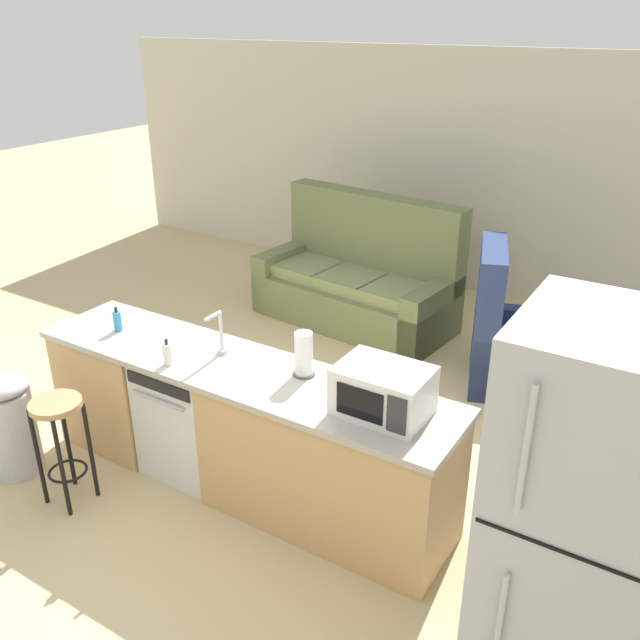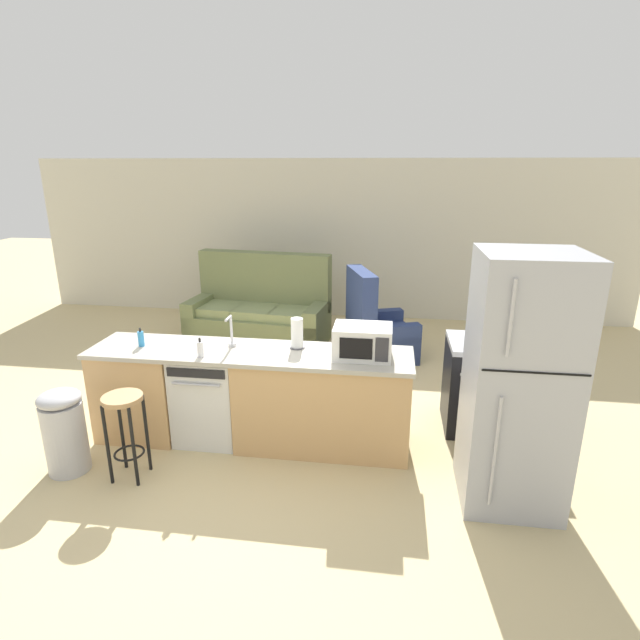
{
  "view_description": "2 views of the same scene",
  "coord_description": "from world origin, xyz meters",
  "px_view_note": "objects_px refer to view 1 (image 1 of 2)",
  "views": [
    {
      "loc": [
        2.56,
        -2.88,
        2.92
      ],
      "look_at": [
        0.5,
        0.42,
        1.14
      ],
      "focal_mm": 38.0,
      "sensor_mm": 36.0,
      "label": 1
    },
    {
      "loc": [
        1.37,
        -4.08,
        2.51
      ],
      "look_at": [
        0.7,
        0.66,
        1.01
      ],
      "focal_mm": 28.0,
      "sensor_mm": 36.0,
      "label": 2
    }
  ],
  "objects_px": {
    "dishwasher": "(194,413)",
    "kettle": "(593,417)",
    "armchair": "(509,345)",
    "refrigerator": "(583,545)",
    "couch": "(361,283)",
    "microwave": "(383,391)",
    "paper_towel_roll": "(304,354)",
    "soap_bottle": "(167,354)",
    "stove_range": "(613,497)",
    "dish_soap_bottle": "(117,321)",
    "trash_bin": "(10,423)",
    "bar_stool": "(60,430)"
  },
  "relations": [
    {
      "from": "stove_range",
      "to": "dishwasher",
      "type": "bearing_deg",
      "value": -168.09
    },
    {
      "from": "soap_bottle",
      "to": "kettle",
      "type": "xyz_separation_m",
      "value": [
        2.41,
        0.63,
        0.01
      ]
    },
    {
      "from": "armchair",
      "to": "refrigerator",
      "type": "bearing_deg",
      "value": -68.26
    },
    {
      "from": "refrigerator",
      "to": "paper_towel_roll",
      "type": "relative_size",
      "value": 6.89
    },
    {
      "from": "dish_soap_bottle",
      "to": "trash_bin",
      "type": "xyz_separation_m",
      "value": [
        -0.4,
        -0.68,
        -0.59
      ]
    },
    {
      "from": "microwave",
      "to": "bar_stool",
      "type": "distance_m",
      "value": 2.07
    },
    {
      "from": "dishwasher",
      "to": "kettle",
      "type": "xyz_separation_m",
      "value": [
        2.43,
        0.42,
        0.56
      ]
    },
    {
      "from": "refrigerator",
      "to": "kettle",
      "type": "relative_size",
      "value": 9.48
    },
    {
      "from": "paper_towel_roll",
      "to": "refrigerator",
      "type": "bearing_deg",
      "value": -20.96
    },
    {
      "from": "bar_stool",
      "to": "couch",
      "type": "distance_m",
      "value": 3.52
    },
    {
      "from": "dishwasher",
      "to": "couch",
      "type": "xyz_separation_m",
      "value": [
        -0.24,
        2.79,
        -0.03
      ]
    },
    {
      "from": "kettle",
      "to": "trash_bin",
      "type": "bearing_deg",
      "value": -161.88
    },
    {
      "from": "armchair",
      "to": "dish_soap_bottle",
      "type": "bearing_deg",
      "value": -131.8
    },
    {
      "from": "refrigerator",
      "to": "microwave",
      "type": "height_order",
      "value": "refrigerator"
    },
    {
      "from": "refrigerator",
      "to": "paper_towel_roll",
      "type": "height_order",
      "value": "refrigerator"
    },
    {
      "from": "trash_bin",
      "to": "dishwasher",
      "type": "bearing_deg",
      "value": 34.76
    },
    {
      "from": "paper_towel_roll",
      "to": "couch",
      "type": "xyz_separation_m",
      "value": [
        -1.05,
        2.66,
        -0.64
      ]
    },
    {
      "from": "stove_range",
      "to": "bar_stool",
      "type": "distance_m",
      "value": 3.31
    },
    {
      "from": "armchair",
      "to": "stove_range",
      "type": "bearing_deg",
      "value": -57.04
    },
    {
      "from": "dishwasher",
      "to": "kettle",
      "type": "bearing_deg",
      "value": 9.85
    },
    {
      "from": "microwave",
      "to": "dish_soap_bottle",
      "type": "distance_m",
      "value": 2.04
    },
    {
      "from": "soap_bottle",
      "to": "trash_bin",
      "type": "height_order",
      "value": "soap_bottle"
    },
    {
      "from": "trash_bin",
      "to": "microwave",
      "type": "bearing_deg",
      "value": 16.15
    },
    {
      "from": "kettle",
      "to": "bar_stool",
      "type": "distance_m",
      "value": 3.14
    },
    {
      "from": "bar_stool",
      "to": "trash_bin",
      "type": "height_order",
      "value": "same"
    },
    {
      "from": "microwave",
      "to": "paper_towel_roll",
      "type": "distance_m",
      "value": 0.62
    },
    {
      "from": "dish_soap_bottle",
      "to": "kettle",
      "type": "bearing_deg",
      "value": 8.31
    },
    {
      "from": "stove_range",
      "to": "refrigerator",
      "type": "xyz_separation_m",
      "value": [
        -0.0,
        -1.1,
        0.52
      ]
    },
    {
      "from": "dishwasher",
      "to": "paper_towel_roll",
      "type": "relative_size",
      "value": 2.98
    },
    {
      "from": "refrigerator",
      "to": "kettle",
      "type": "xyz_separation_m",
      "value": [
        -0.17,
        0.97,
        0.01
      ]
    },
    {
      "from": "dish_soap_bottle",
      "to": "dishwasher",
      "type": "bearing_deg",
      "value": 2.13
    },
    {
      "from": "dishwasher",
      "to": "paper_towel_roll",
      "type": "xyz_separation_m",
      "value": [
        0.82,
        0.13,
        0.62
      ]
    },
    {
      "from": "paper_towel_roll",
      "to": "armchair",
      "type": "relative_size",
      "value": 0.24
    },
    {
      "from": "kettle",
      "to": "paper_towel_roll",
      "type": "bearing_deg",
      "value": -169.87
    },
    {
      "from": "stove_range",
      "to": "paper_towel_roll",
      "type": "xyz_separation_m",
      "value": [
        -1.78,
        -0.41,
        0.59
      ]
    },
    {
      "from": "dishwasher",
      "to": "refrigerator",
      "type": "relative_size",
      "value": 0.43
    },
    {
      "from": "trash_bin",
      "to": "refrigerator",
      "type": "bearing_deg",
      "value": 2.5
    },
    {
      "from": "kettle",
      "to": "dishwasher",
      "type": "bearing_deg",
      "value": -170.15
    },
    {
      "from": "dishwasher",
      "to": "couch",
      "type": "distance_m",
      "value": 2.8
    },
    {
      "from": "dishwasher",
      "to": "armchair",
      "type": "distance_m",
      "value": 2.73
    },
    {
      "from": "soap_bottle",
      "to": "dish_soap_bottle",
      "type": "relative_size",
      "value": 1.0
    },
    {
      "from": "refrigerator",
      "to": "armchair",
      "type": "bearing_deg",
      "value": 111.74
    },
    {
      "from": "trash_bin",
      "to": "couch",
      "type": "bearing_deg",
      "value": 77.41
    },
    {
      "from": "couch",
      "to": "kettle",
      "type": "bearing_deg",
      "value": -41.59
    },
    {
      "from": "refrigerator",
      "to": "armchair",
      "type": "height_order",
      "value": "refrigerator"
    },
    {
      "from": "dishwasher",
      "to": "couch",
      "type": "bearing_deg",
      "value": 94.86
    },
    {
      "from": "microwave",
      "to": "armchair",
      "type": "distance_m",
      "value": 2.41
    },
    {
      "from": "paper_towel_roll",
      "to": "couch",
      "type": "distance_m",
      "value": 2.93
    },
    {
      "from": "refrigerator",
      "to": "trash_bin",
      "type": "relative_size",
      "value": 2.63
    },
    {
      "from": "refrigerator",
      "to": "soap_bottle",
      "type": "bearing_deg",
      "value": 172.43
    }
  ]
}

